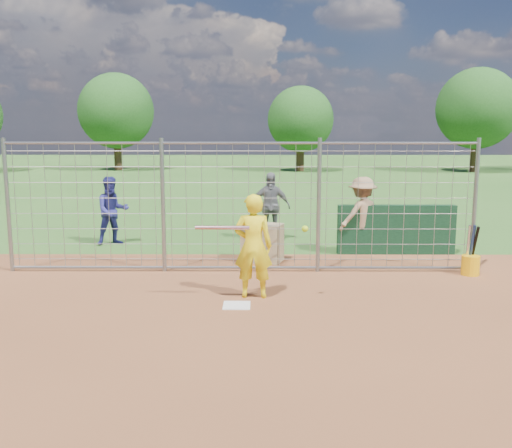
{
  "coord_description": "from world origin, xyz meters",
  "views": [
    {
      "loc": [
        0.35,
        -8.87,
        2.79
      ],
      "look_at": [
        0.3,
        0.8,
        1.15
      ],
      "focal_mm": 40.0,
      "sensor_mm": 36.0,
      "label": 1
    }
  ],
  "objects_px": {
    "batter": "(253,246)",
    "bystander_a": "(112,211)",
    "equipment_bin": "(262,243)",
    "bucket_with_bats": "(471,262)",
    "bystander_c": "(362,215)",
    "bystander_b": "(270,207)"
  },
  "relations": [
    {
      "from": "equipment_bin",
      "to": "bucket_with_bats",
      "type": "relative_size",
      "value": 0.82
    },
    {
      "from": "equipment_bin",
      "to": "bucket_with_bats",
      "type": "height_order",
      "value": "bucket_with_bats"
    },
    {
      "from": "bystander_b",
      "to": "bystander_a",
      "type": "bearing_deg",
      "value": -173.91
    },
    {
      "from": "bystander_a",
      "to": "equipment_bin",
      "type": "bearing_deg",
      "value": -53.23
    },
    {
      "from": "bucket_with_bats",
      "to": "bystander_b",
      "type": "bearing_deg",
      "value": 138.01
    },
    {
      "from": "bystander_b",
      "to": "batter",
      "type": "bearing_deg",
      "value": -96.25
    },
    {
      "from": "batter",
      "to": "bucket_with_bats",
      "type": "height_order",
      "value": "batter"
    },
    {
      "from": "equipment_bin",
      "to": "bystander_b",
      "type": "bearing_deg",
      "value": 102.64
    },
    {
      "from": "bystander_b",
      "to": "equipment_bin",
      "type": "distance_m",
      "value": 2.36
    },
    {
      "from": "batter",
      "to": "bystander_a",
      "type": "bearing_deg",
      "value": -49.46
    },
    {
      "from": "equipment_bin",
      "to": "bucket_with_bats",
      "type": "bearing_deg",
      "value": 2.28
    },
    {
      "from": "bystander_c",
      "to": "equipment_bin",
      "type": "xyz_separation_m",
      "value": [
        -2.22,
        -0.83,
        -0.46
      ]
    },
    {
      "from": "bucket_with_bats",
      "to": "bystander_a",
      "type": "bearing_deg",
      "value": 159.27
    },
    {
      "from": "bystander_a",
      "to": "bucket_with_bats",
      "type": "distance_m",
      "value": 8.11
    },
    {
      "from": "bystander_b",
      "to": "equipment_bin",
      "type": "xyz_separation_m",
      "value": [
        -0.2,
        -2.31,
        -0.45
      ]
    },
    {
      "from": "bystander_a",
      "to": "bystander_c",
      "type": "bearing_deg",
      "value": -36.12
    },
    {
      "from": "bystander_b",
      "to": "bucket_with_bats",
      "type": "xyz_separation_m",
      "value": [
        3.77,
        -3.4,
        -0.61
      ]
    },
    {
      "from": "bystander_c",
      "to": "bucket_with_bats",
      "type": "height_order",
      "value": "bystander_c"
    },
    {
      "from": "bystander_a",
      "to": "equipment_bin",
      "type": "distance_m",
      "value": 4.02
    },
    {
      "from": "batter",
      "to": "bucket_with_bats",
      "type": "bearing_deg",
      "value": -158.21
    },
    {
      "from": "batter",
      "to": "bucket_with_bats",
      "type": "distance_m",
      "value": 4.44
    },
    {
      "from": "bystander_c",
      "to": "equipment_bin",
      "type": "relative_size",
      "value": 2.15
    }
  ]
}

